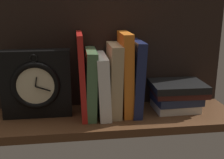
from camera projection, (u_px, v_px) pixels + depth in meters
ground_plane at (110, 119)px, 89.15cm from camera, size 80.46×22.46×2.50cm
back_panel at (105, 47)px, 93.58cm from camera, size 80.46×1.20×39.54cm
book_red_requiem at (82, 75)px, 85.97cm from camera, size 2.42×15.67×25.68cm
book_green_romantic at (91, 83)px, 87.00cm from camera, size 3.82×15.41×20.64cm
book_white_catcher at (102, 85)px, 87.70cm from camera, size 4.20×16.46×18.95cm
book_tan_shortstories at (114, 80)px, 87.74cm from camera, size 3.96×14.05×22.15cm
book_orange_pandolfini at (125, 74)px, 87.74cm from camera, size 3.52×13.05×25.60cm
book_navy_bierce at (135, 77)px, 88.49cm from camera, size 3.69×14.52×23.15cm
framed_clock at (36, 84)px, 85.13cm from camera, size 20.74×6.01×20.74cm
book_stack_side at (177, 95)px, 92.14cm from camera, size 17.97×13.91×9.21cm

